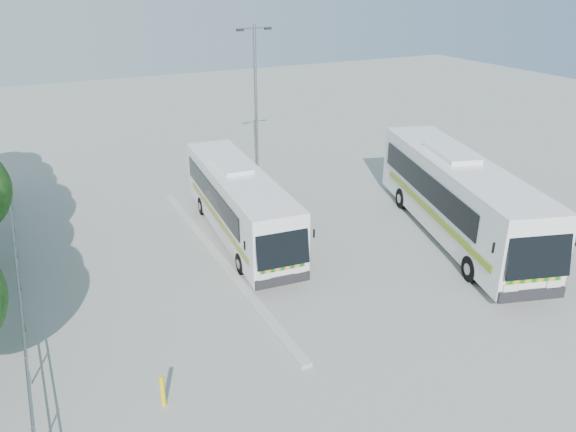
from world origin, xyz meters
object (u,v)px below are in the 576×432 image
coach_main (239,202)px  coach_adjacent (458,196)px  lamppost (256,97)px  bollard (163,391)px

coach_main → coach_adjacent: coach_adjacent is taller
lamppost → bollard: bearing=-129.0°
coach_main → lamppost: 8.69m
lamppost → bollard: size_ratio=8.77×
coach_main → bollard: 11.36m
bollard → lamppost: bearing=58.7°
coach_main → coach_adjacent: size_ratio=0.86×
lamppost → bollard: (-10.06, -16.57, -4.33)m
coach_adjacent → bollard: 15.94m
coach_main → coach_adjacent: (8.90, -4.39, 0.27)m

